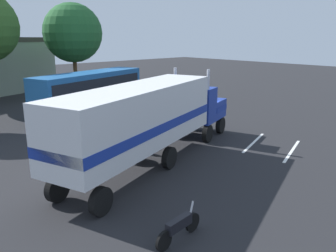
{
  "coord_description": "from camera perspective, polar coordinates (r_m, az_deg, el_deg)",
  "views": [
    {
      "loc": [
        -15.99,
        -14.69,
        6.43
      ],
      "look_at": [
        -3.68,
        -1.38,
        1.6
      ],
      "focal_mm": 36.52,
      "sensor_mm": 36.0,
      "label": 1
    }
  ],
  "objects": [
    {
      "name": "ground_plane",
      "position": [
        22.64,
        4.48,
        -1.63
      ],
      "size": [
        120.0,
        120.0,
        0.0
      ],
      "primitive_type": "plane",
      "color": "#232326"
    },
    {
      "name": "lane_stripe_near",
      "position": [
        21.79,
        14.1,
        -2.69
      ],
      "size": [
        4.24,
        1.51,
        0.01
      ],
      "primitive_type": "cube",
      "rotation": [
        0.0,
        0.0,
        0.31
      ],
      "color": "silver",
      "rests_on": "ground_plane"
    },
    {
      "name": "lane_stripe_mid",
      "position": [
        20.9,
        19.98,
        -3.91
      ],
      "size": [
        4.25,
        1.47,
        0.01
      ],
      "primitive_type": "cube",
      "rotation": [
        0.0,
        0.0,
        0.3
      ],
      "color": "silver",
      "rests_on": "ground_plane"
    },
    {
      "name": "semi_truck",
      "position": [
        17.06,
        -2.85,
        1.67
      ],
      "size": [
        14.2,
        6.93,
        4.5
      ],
      "color": "#193399",
      "rests_on": "ground_plane"
    },
    {
      "name": "person_bystander",
      "position": [
        19.52,
        -6.27,
        -1.65
      ],
      "size": [
        0.34,
        0.47,
        1.63
      ],
      "color": "#2D3347",
      "rests_on": "ground_plane"
    },
    {
      "name": "parked_bus",
      "position": [
        30.1,
        -12.88,
        6.21
      ],
      "size": [
        11.27,
        5.56,
        3.4
      ],
      "color": "#1E5999",
      "rests_on": "ground_plane"
    },
    {
      "name": "motorcycle",
      "position": [
        11.42,
        1.87,
        -16.48
      ],
      "size": [
        2.11,
        0.36,
        1.12
      ],
      "color": "black",
      "rests_on": "ground_plane"
    },
    {
      "name": "tree_center",
      "position": [
        39.8,
        -15.61,
        14.73
      ],
      "size": [
        6.35,
        6.35,
        9.86
      ],
      "color": "brown",
      "rests_on": "ground_plane"
    }
  ]
}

